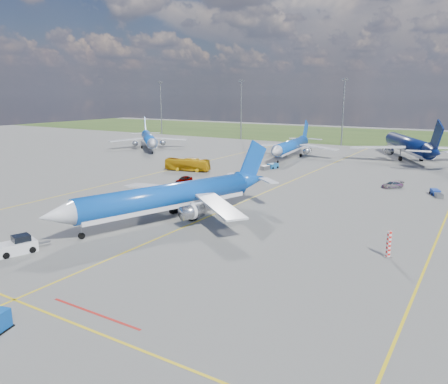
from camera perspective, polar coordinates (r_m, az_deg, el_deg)
The scene contains 16 objects.
ground at distance 56.04m, azimuth -8.36°, elevation -5.88°, with size 400.00×400.00×0.00m, color #5A5A57.
grass_strip at distance 194.43m, azimuth 21.31°, elevation 6.69°, with size 400.00×80.00×0.01m, color #2D4719.
taxiway_lines at distance 78.37m, azimuth 4.76°, elevation -0.38°, with size 60.25×160.00×0.02m.
floodlight_masts at distance 152.59m, azimuth 22.63°, elevation 9.87°, with size 202.20×0.50×22.70m.
warning_post at distance 51.89m, azimuth 20.72°, elevation -6.40°, with size 0.50×0.50×3.00m, color red.
bg_jet_nw at distance 144.55m, azimuth -9.74°, elevation 5.55°, with size 27.29×35.82×9.38m, color #0C47AD, non-canonical shape.
bg_jet_nnw at distance 125.38m, azimuth 8.73°, elevation 4.49°, with size 27.29×35.81×9.38m, color #0C47AD, non-canonical shape.
bg_jet_n at distance 130.67m, azimuth 22.80°, elevation 3.97°, with size 33.86×44.45×11.64m, color #071442, non-canonical shape.
main_airliner at distance 63.21m, azimuth -7.27°, elevation -3.68°, with size 29.32×38.48×10.08m, color #0C47AD, non-canonical shape.
pushback_tug at distance 55.30m, azimuth -25.38°, elevation -6.40°, with size 3.37×6.02×2.01m.
apron_bus at distance 102.48m, azimuth -4.80°, elevation 3.59°, with size 2.50×10.69×2.98m, color #C9910B.
service_car_a at distance 88.48m, azimuth -5.25°, elevation 1.62°, with size 1.72×4.28×1.46m, color #999999.
service_car_b at distance 91.71m, azimuth 3.44°, elevation 2.00°, with size 2.21×4.79×1.33m, color #999999.
service_car_c at distance 89.83m, azimuth 21.12°, elevation 0.89°, with size 1.72×4.23×1.23m, color #999999.
baggage_tug_c at distance 105.47m, azimuth 6.05°, elevation 3.32°, with size 2.68×5.50×1.19m.
baggage_tug_e at distance 85.96m, azimuth 25.99°, elevation -0.16°, with size 2.69×4.54×0.99m.
Camera 1 is at (34.32, -40.55, 17.84)m, focal length 35.00 mm.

